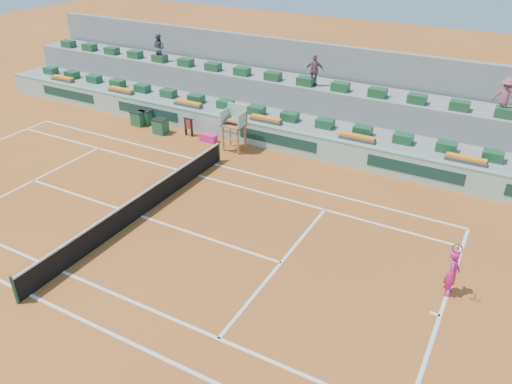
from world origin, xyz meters
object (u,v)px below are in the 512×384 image
drink_cooler_a (160,126)px  tennis_player (452,273)px  player_bag (209,138)px  umpire_chair (235,122)px

drink_cooler_a → tennis_player: 17.77m
player_bag → drink_cooler_a: size_ratio=1.12×
umpire_chair → drink_cooler_a: umpire_chair is taller
player_bag → drink_cooler_a: bearing=-173.6°
player_bag → tennis_player: bearing=-25.4°
player_bag → umpire_chair: (1.80, -0.18, 1.33)m
umpire_chair → drink_cooler_a: bearing=-178.2°
umpire_chair → tennis_player: 13.48m
player_bag → tennis_player: tennis_player is taller
umpire_chair → drink_cooler_a: (-4.77, -0.15, -1.12)m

